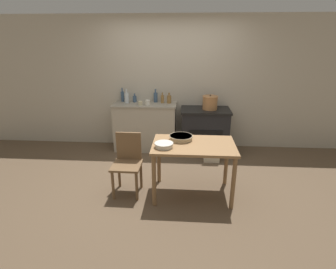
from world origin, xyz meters
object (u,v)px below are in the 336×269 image
Objects in this scene: stock_pot at (210,103)px; bottle_center_left at (162,99)px; flour_sack at (212,152)px; bottle_center at (135,99)px; stove at (205,130)px; mixing_bowl_small at (164,145)px; bottle_mid_left at (156,97)px; cup_mid_right at (140,103)px; work_table at (193,152)px; bottle_center_right at (122,96)px; cup_right at (148,102)px; chair at (128,161)px; bottle_left at (127,98)px; bottle_far_left at (169,99)px; mixing_bowl_large at (181,137)px.

bottle_center_left is at bearing 171.27° from stock_pot.
flour_sack is 2.19× the size of bottle_center.
stock_pot is at bearing -4.31° from stove.
bottle_mid_left reaches higher than mixing_bowl_small.
bottle_center is (-0.74, 1.90, 0.19)m from mixing_bowl_small.
mixing_bowl_small is at bearing -112.98° from stock_pot.
bottle_center_left is at bearing 27.49° from cup_mid_right.
work_table is 1.95m from bottle_mid_left.
mixing_bowl_small is 2.18m from bottle_center_right.
bottle_mid_left is at bearing 62.26° from cup_right.
chair is 2.39× the size of flour_sack.
bottle_center_left is at bearing -5.75° from bottle_center_right.
bottle_center_right is (-0.80, 0.08, 0.03)m from bottle_center_left.
stock_pot is 1.06× the size of bottle_center_right.
cup_right reaches higher than cup_mid_right.
bottle_left is 1.66× the size of bottle_center.
bottle_center is at bearing 120.75° from cup_mid_right.
chair is 1.72m from flour_sack.
bottle_center is (-0.55, 0.05, -0.02)m from bottle_center_left.
cup_right is at bearing 118.68° from work_table.
mixing_bowl_small is at bearing -88.39° from bottle_far_left.
flour_sack is at bearing 58.73° from mixing_bowl_small.
bottle_center_right is (-0.66, 0.02, 0.01)m from bottle_mid_left.
bottle_far_left is (-0.70, 0.13, 0.58)m from stove.
bottle_far_left reaches higher than stock_pot.
mixing_bowl_small is 3.14× the size of cup_mid_right.
work_table is at bearing -0.69° from chair.
chair is 1.83m from bottle_far_left.
bottle_center_right is at bearing 105.22° from chair.
work_table is at bearing 19.71° from mixing_bowl_small.
flour_sack is 1.61m from cup_mid_right.
mixing_bowl_large is 1.58m from cup_mid_right.
stove is at bearing -7.61° from bottle_center.
stock_pot reaches higher than bottle_center.
cup_mid_right is (-0.53, -0.20, -0.04)m from bottle_far_left.
cup_right is (-0.45, 1.68, 0.17)m from mixing_bowl_small.
stove is at bearing -7.48° from bottle_center_right.
stock_pot is 1.16× the size of mixing_bowl_small.
bottle_mid_left reaches higher than chair.
cup_right is at bearing -37.93° from bottle_center.
chair is 1.60m from cup_right.
flour_sack is at bearing 40.87° from chair.
cup_right is at bearing -177.92° from stove.
stock_pot reaches higher than flour_sack.
bottle_center_right is at bearing 154.71° from cup_right.
chair is at bearing -93.17° from cup_right.
work_table is 1.80m from bottle_far_left.
stove is at bearing 103.46° from flour_sack.
flour_sack is at bearing 60.58° from mixing_bowl_large.
work_table is 1.82m from cup_mid_right.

